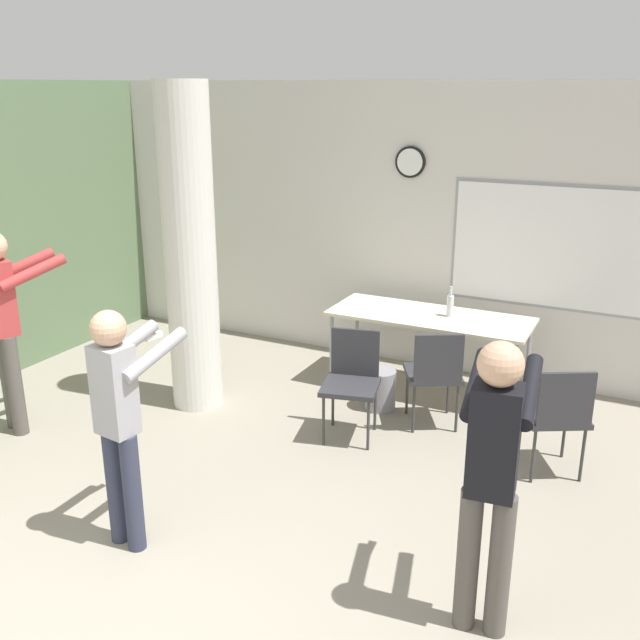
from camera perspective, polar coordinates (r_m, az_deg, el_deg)
name	(u,v)px	position (r m, az deg, el deg)	size (l,w,h in m)	color
wall_back	(419,229)	(7.18, 7.90, 7.26)	(8.00, 0.15, 2.80)	silver
support_pillar	(190,252)	(6.19, -10.36, 5.37)	(0.45, 0.45, 2.80)	silver
folding_table	(430,320)	(6.65, 8.78, 0.02)	(1.84, 0.72, 0.74)	beige
bottle_on_table	(450,305)	(6.60, 10.36, 1.19)	(0.06, 0.06, 0.28)	silver
waste_bin	(380,389)	(6.38, 4.83, -5.55)	(0.28, 0.28, 0.36)	gray
chair_table_front	(352,376)	(5.79, 2.58, -4.53)	(0.53, 0.53, 0.87)	#2D2D33
chair_table_right	(435,370)	(5.97, 9.16, -4.01)	(0.60, 0.60, 0.87)	#2D2D33
chair_mid_room	(557,412)	(5.46, 18.42, -6.97)	(0.60, 0.60, 0.87)	#2D2D33
person_playing_front	(120,411)	(4.43, -15.73, -7.03)	(0.39, 0.63, 1.54)	#2D3347
person_watching_back	(6,317)	(6.22, -23.85, 0.24)	(0.55, 0.68, 1.69)	#514C47
person_playing_side	(492,467)	(3.70, 13.62, -11.34)	(0.40, 0.63, 1.62)	#514C47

